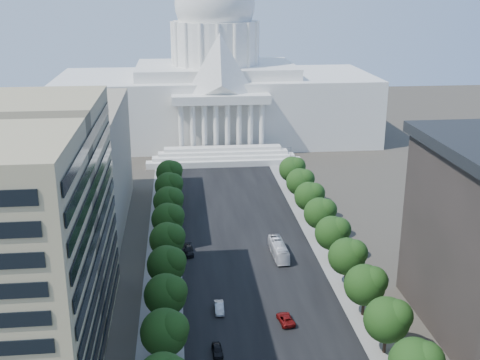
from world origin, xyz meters
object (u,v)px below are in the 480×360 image
object	(u,v)px
car_dark_a	(217,350)
car_silver	(219,308)
car_dark_b	(188,251)
city_bus	(279,250)
car_red	(286,319)

from	to	relation	value
car_dark_a	car_silver	bearing A→B (deg)	81.60
car_dark_a	car_dark_b	distance (m)	39.43
city_bus	car_dark_a	bearing A→B (deg)	-116.24
car_dark_a	city_bus	bearing A→B (deg)	62.78
car_silver	car_red	bearing A→B (deg)	-23.34
car_dark_b	car_red	bearing A→B (deg)	-64.10
car_silver	city_bus	xyz separation A→B (m)	(14.93, 22.55, 0.84)
city_bus	car_red	bearing A→B (deg)	-98.83
car_silver	car_dark_b	xyz separation A→B (m)	(-5.21, 25.76, 0.02)
car_red	city_bus	size ratio (longest dim) A/B	0.45
car_dark_b	car_dark_a	bearing A→B (deg)	-87.01
car_red	city_bus	distance (m)	27.84
car_silver	car_dark_a	bearing A→B (deg)	-95.14
car_dark_a	car_silver	world-z (taller)	car_silver
car_red	car_dark_a	bearing A→B (deg)	25.46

